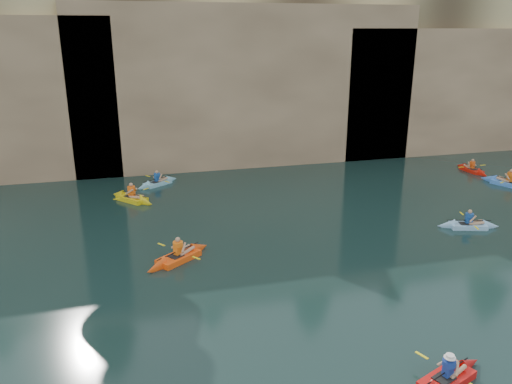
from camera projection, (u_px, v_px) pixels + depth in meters
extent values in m
plane|color=black|center=(365.00, 351.00, 15.22)|extent=(160.00, 160.00, 0.00)
cube|color=tan|center=(205.00, 73.00, 40.97)|extent=(70.00, 16.00, 12.00)
cube|color=tan|center=(250.00, 85.00, 34.74)|extent=(24.00, 2.40, 11.40)
cube|color=tan|center=(493.00, 88.00, 39.78)|extent=(26.00, 2.40, 9.84)
cube|color=black|center=(167.00, 149.00, 33.97)|extent=(3.50, 1.00, 3.20)
cube|color=black|center=(356.00, 130.00, 37.13)|extent=(5.00, 1.00, 4.50)
cube|color=red|center=(447.00, 379.00, 13.77)|extent=(2.49, 1.57, 0.27)
cone|color=red|center=(470.00, 364.00, 14.40)|extent=(1.05, 0.97, 0.71)
cube|color=black|center=(444.00, 378.00, 13.65)|extent=(0.68, 0.62, 0.04)
cube|color=navy|center=(448.00, 368.00, 13.66)|extent=(0.36, 0.30, 0.45)
sphere|color=tan|center=(450.00, 358.00, 13.56)|extent=(0.19, 0.19, 0.19)
cylinder|color=black|center=(448.00, 371.00, 13.69)|extent=(1.78, 0.73, 0.04)
cube|color=yellow|center=(422.00, 355.00, 14.34)|extent=(0.23, 0.42, 0.02)
cylinder|color=white|center=(450.00, 357.00, 13.55)|extent=(0.33, 0.33, 0.09)
cube|color=#FF4F10|center=(179.00, 257.00, 21.15)|extent=(2.63, 2.25, 0.29)
cone|color=#FF4F10|center=(200.00, 248.00, 22.08)|extent=(1.23, 1.20, 0.79)
cone|color=#FF4F10|center=(156.00, 268.00, 20.23)|extent=(1.23, 1.20, 0.79)
cube|color=black|center=(176.00, 256.00, 21.01)|extent=(0.74, 0.73, 0.04)
cube|color=orange|center=(178.00, 248.00, 21.02)|extent=(0.43, 0.40, 0.53)
sphere|color=tan|center=(178.00, 240.00, 20.90)|extent=(0.22, 0.22, 0.22)
cylinder|color=black|center=(178.00, 251.00, 21.07)|extent=(1.91, 1.43, 0.04)
cube|color=yellow|center=(161.00, 245.00, 21.70)|extent=(0.31, 0.38, 0.02)
cube|color=yellow|center=(196.00, 258.00, 20.43)|extent=(0.31, 0.38, 0.02)
cube|color=#8DC2ED|center=(468.00, 225.00, 24.62)|extent=(2.46, 1.37, 0.27)
cone|color=#8DC2ED|center=(491.00, 226.00, 24.59)|extent=(0.99, 0.92, 0.72)
cone|color=#8DC2ED|center=(446.00, 225.00, 24.65)|extent=(0.99, 0.92, 0.72)
cube|color=black|center=(465.00, 223.00, 24.59)|extent=(0.65, 0.59, 0.04)
cube|color=#1A4893|center=(469.00, 218.00, 24.50)|extent=(0.38, 0.30, 0.48)
sphere|color=tan|center=(470.00, 212.00, 24.39)|extent=(0.20, 0.20, 0.20)
cylinder|color=black|center=(469.00, 220.00, 24.54)|extent=(2.07, 0.63, 0.04)
cube|color=yellow|center=(462.00, 213.00, 25.46)|extent=(0.19, 0.43, 0.02)
cube|color=yellow|center=(477.00, 228.00, 23.61)|extent=(0.19, 0.43, 0.02)
cube|color=red|center=(472.00, 170.00, 34.46)|extent=(0.80, 2.38, 0.25)
cone|color=red|center=(461.00, 166.00, 35.47)|extent=(0.71, 0.86, 0.68)
cone|color=red|center=(483.00, 174.00, 33.45)|extent=(0.71, 0.86, 0.68)
cube|color=black|center=(473.00, 169.00, 34.29)|extent=(0.45, 0.57, 0.04)
cube|color=#DE5012|center=(472.00, 165.00, 34.35)|extent=(0.21, 0.32, 0.45)
sphere|color=tan|center=(473.00, 160.00, 34.25)|extent=(0.19, 0.19, 0.19)
cylinder|color=black|center=(472.00, 166.00, 34.38)|extent=(0.12, 2.00, 0.04)
cube|color=yellow|center=(461.00, 167.00, 34.13)|extent=(0.42, 0.10, 0.02)
cube|color=yellow|center=(483.00, 165.00, 34.63)|extent=(0.42, 0.10, 0.02)
cube|color=gold|center=(132.00, 198.00, 28.53)|extent=(2.27, 2.46, 0.30)
cone|color=gold|center=(147.00, 202.00, 27.89)|extent=(1.19, 1.20, 0.81)
cone|color=gold|center=(118.00, 195.00, 29.17)|extent=(1.19, 1.20, 0.81)
cube|color=black|center=(130.00, 196.00, 28.58)|extent=(0.74, 0.75, 0.04)
cube|color=orange|center=(131.00, 191.00, 28.40)|extent=(0.42, 0.43, 0.54)
sphere|color=tan|center=(131.00, 185.00, 28.28)|extent=(0.23, 0.23, 0.23)
cylinder|color=black|center=(132.00, 194.00, 28.44)|extent=(1.58, 1.84, 0.04)
cube|color=yellow|center=(146.00, 189.00, 29.30)|extent=(0.37, 0.33, 0.02)
cube|color=yellow|center=(117.00, 199.00, 27.59)|extent=(0.37, 0.33, 0.02)
cube|color=#7FC1D6|center=(158.00, 183.00, 31.48)|extent=(2.41, 1.98, 0.26)
cone|color=#7FC1D6|center=(171.00, 179.00, 32.30)|extent=(1.11, 1.07, 0.72)
cone|color=#7FC1D6|center=(143.00, 187.00, 30.67)|extent=(1.11, 1.07, 0.72)
cube|color=black|center=(156.00, 182.00, 31.34)|extent=(0.71, 0.68, 0.04)
cube|color=#1C4D9A|center=(157.00, 177.00, 31.36)|extent=(0.39, 0.36, 0.48)
sphere|color=tan|center=(157.00, 172.00, 31.26)|extent=(0.20, 0.20, 0.20)
cylinder|color=black|center=(157.00, 179.00, 31.40)|extent=(1.77, 1.24, 0.04)
cube|color=yellow|center=(148.00, 176.00, 32.00)|extent=(0.30, 0.39, 0.02)
cube|color=yellow|center=(167.00, 182.00, 30.80)|extent=(0.30, 0.39, 0.02)
cube|color=#4687F0|center=(510.00, 184.00, 31.28)|extent=(1.98, 3.00, 0.30)
cone|color=#4687F0|center=(488.00, 179.00, 32.29)|extent=(1.16, 1.27, 0.81)
cube|color=black|center=(512.00, 182.00, 31.13)|extent=(0.69, 0.71, 0.04)
cube|color=orange|center=(511.00, 177.00, 31.14)|extent=(0.37, 0.43, 0.54)
sphere|color=tan|center=(512.00, 171.00, 31.02)|extent=(0.23, 0.23, 0.23)
cylinder|color=black|center=(510.00, 179.00, 31.19)|extent=(1.03, 2.19, 0.04)
cube|color=yellow|center=(502.00, 182.00, 30.53)|extent=(0.42, 0.25, 0.02)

